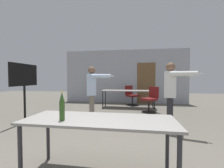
{
  "coord_description": "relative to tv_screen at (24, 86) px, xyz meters",
  "views": [
    {
      "loc": [
        0.58,
        -1.5,
        1.25
      ],
      "look_at": [
        -0.08,
        2.63,
        1.1
      ],
      "focal_mm": 24.0,
      "sensor_mm": 36.0,
      "label": 1
    }
  ],
  "objects": [
    {
      "name": "tv_screen",
      "position": [
        0.0,
        0.0,
        0.0
      ],
      "size": [
        0.44,
        1.06,
        1.68
      ],
      "rotation": [
        0.0,
        0.0,
        1.57
      ],
      "color": "black",
      "rests_on": "ground_plane"
    },
    {
      "name": "person_right_polo",
      "position": [
        4.04,
        0.0,
        -0.06
      ],
      "size": [
        0.74,
        0.8,
        1.65
      ],
      "rotation": [
        0.0,
        0.0,
        -1.8
      ],
      "color": "#28282D",
      "rests_on": "ground_plane"
    },
    {
      "name": "conference_table_near",
      "position": [
        2.73,
        -2.05,
        -0.37
      ],
      "size": [
        1.89,
        0.69,
        0.75
      ],
      "color": "gray",
      "rests_on": "ground_plane"
    },
    {
      "name": "back_wall",
      "position": [
        2.63,
        3.91,
        0.31
      ],
      "size": [
        6.3,
        0.12,
        2.73
      ],
      "color": "#A3A8B2",
      "rests_on": "ground_plane"
    },
    {
      "name": "person_near_casual",
      "position": [
        1.93,
        0.35,
        -0.09
      ],
      "size": [
        0.85,
        0.65,
        1.6
      ],
      "rotation": [
        0.0,
        0.0,
        -1.32
      ],
      "color": "slate",
      "rests_on": "ground_plane"
    },
    {
      "name": "conference_table_far",
      "position": [
        2.87,
        2.58,
        -0.36
      ],
      "size": [
        2.24,
        0.68,
        0.75
      ],
      "color": "gray",
      "rests_on": "ground_plane"
    },
    {
      "name": "office_chair_far_right",
      "position": [
        3.73,
        1.87,
        -0.6
      ],
      "size": [
        0.69,
        0.68,
        0.95
      ],
      "rotation": [
        0.0,
        0.0,
        2.29
      ],
      "color": "black",
      "rests_on": "ground_plane"
    },
    {
      "name": "beer_bottle",
      "position": [
        2.3,
        -2.19,
        -0.13
      ],
      "size": [
        0.06,
        0.06,
        0.35
      ],
      "color": "#2D511E",
      "rests_on": "conference_table_near"
    },
    {
      "name": "office_chair_near_pushed",
      "position": [
        2.98,
        3.24,
        -0.63
      ],
      "size": [
        0.68,
        0.69,
        0.91
      ],
      "rotation": [
        0.0,
        0.0,
        3.92
      ],
      "color": "black",
      "rests_on": "ground_plane"
    }
  ]
}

